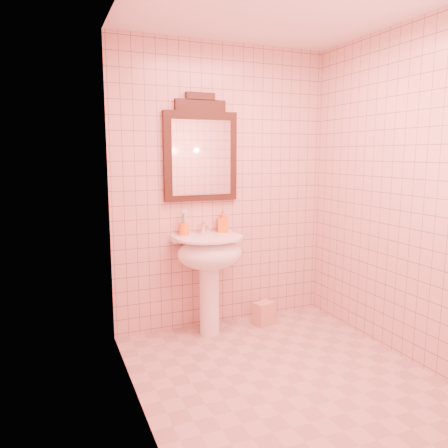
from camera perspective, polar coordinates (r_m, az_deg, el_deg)
name	(u,v)px	position (r m, az deg, el deg)	size (l,w,h in m)	color
floor	(282,375)	(3.30, 7.53, -18.97)	(2.20, 2.20, 0.00)	tan
back_wall	(223,188)	(3.92, -0.16, 4.71)	(2.00, 0.02, 2.50)	#DBA298
pedestal_sink	(210,260)	(3.72, -1.90, -4.72)	(0.58, 0.58, 0.86)	white
faucet	(204,228)	(3.79, -2.64, -0.46)	(0.04, 0.16, 0.11)	white
mirror	(201,152)	(3.80, -3.05, 9.41)	(0.66, 0.06, 0.91)	black
toothbrush_cup	(184,229)	(3.75, -5.25, -0.65)	(0.08, 0.08, 0.19)	orange
soap_dispenser	(223,221)	(3.87, -0.18, 0.36)	(0.09, 0.09, 0.20)	orange
towel	(264,313)	(4.10, 5.21, -11.55)	(0.17, 0.12, 0.21)	tan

